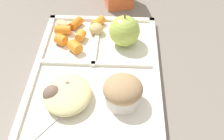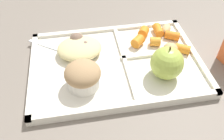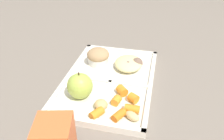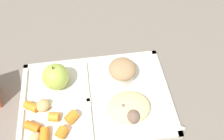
% 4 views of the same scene
% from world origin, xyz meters
% --- Properties ---
extents(ground, '(6.00, 6.00, 0.00)m').
position_xyz_m(ground, '(0.00, 0.00, 0.00)').
color(ground, slate).
extents(lunch_tray, '(0.40, 0.27, 0.02)m').
position_xyz_m(lunch_tray, '(-0.00, -0.00, 0.01)').
color(lunch_tray, silver).
rests_on(lunch_tray, ground).
extents(green_apple, '(0.07, 0.07, 0.08)m').
position_xyz_m(green_apple, '(-0.10, 0.06, 0.05)').
color(green_apple, '#A8C14C').
rests_on(green_apple, lunch_tray).
extents(bran_muffin, '(0.08, 0.08, 0.06)m').
position_xyz_m(bran_muffin, '(0.08, 0.06, 0.04)').
color(bran_muffin, silver).
rests_on(bran_muffin, lunch_tray).
extents(carrot_slice_large, '(0.02, 0.04, 0.02)m').
position_xyz_m(carrot_slice_large, '(-0.13, -0.09, 0.02)').
color(carrot_slice_large, orange).
rests_on(carrot_slice_large, lunch_tray).
extents(carrot_slice_edge, '(0.03, 0.03, 0.02)m').
position_xyz_m(carrot_slice_edge, '(-0.11, -0.05, 0.02)').
color(carrot_slice_edge, orange).
rests_on(carrot_slice_edge, lunch_tray).
extents(carrot_slice_diagonal, '(0.04, 0.04, 0.03)m').
position_xyz_m(carrot_slice_diagonal, '(-0.07, -0.05, 0.03)').
color(carrot_slice_diagonal, orange).
rests_on(carrot_slice_diagonal, lunch_tray).
extents(carrot_slice_tilted, '(0.03, 0.03, 0.03)m').
position_xyz_m(carrot_slice_tilted, '(-0.09, -0.09, 0.03)').
color(carrot_slice_tilted, orange).
rests_on(carrot_slice_tilted, lunch_tray).
extents(carrot_slice_center, '(0.04, 0.04, 0.02)m').
position_xyz_m(carrot_slice_center, '(-0.16, -0.06, 0.02)').
color(carrot_slice_center, orange).
rests_on(carrot_slice_center, lunch_tray).
extents(carrot_slice_small, '(0.04, 0.04, 0.02)m').
position_xyz_m(carrot_slice_small, '(-0.17, -0.01, 0.02)').
color(carrot_slice_small, orange).
rests_on(carrot_slice_small, lunch_tray).
extents(potato_chunk_golden, '(0.05, 0.05, 0.03)m').
position_xyz_m(potato_chunk_golden, '(-0.14, -0.01, 0.03)').
color(potato_chunk_golden, tan).
rests_on(potato_chunk_golden, lunch_tray).
extents(potato_chunk_small, '(0.04, 0.05, 0.02)m').
position_xyz_m(potato_chunk_small, '(-0.16, -0.10, 0.02)').
color(potato_chunk_small, tan).
rests_on(potato_chunk_small, lunch_tray).
extents(egg_noodle_pile, '(0.11, 0.09, 0.03)m').
position_xyz_m(egg_noodle_pile, '(0.08, -0.05, 0.03)').
color(egg_noodle_pile, beige).
rests_on(egg_noodle_pile, lunch_tray).
extents(meatball_back, '(0.03, 0.03, 0.03)m').
position_xyz_m(meatball_back, '(0.07, -0.05, 0.03)').
color(meatball_back, '#755B4C').
rests_on(meatball_back, lunch_tray).
extents(meatball_side, '(0.03, 0.03, 0.03)m').
position_xyz_m(meatball_side, '(0.06, -0.06, 0.03)').
color(meatball_side, '#755B4C').
rests_on(meatball_side, lunch_tray).
extents(meatball_front, '(0.04, 0.04, 0.04)m').
position_xyz_m(meatball_front, '(0.09, -0.08, 0.03)').
color(meatball_front, '#755B4C').
rests_on(meatball_front, lunch_tray).
extents(plastic_fork, '(0.14, 0.10, 0.00)m').
position_xyz_m(plastic_fork, '(0.13, -0.06, 0.01)').
color(plastic_fork, silver).
rests_on(plastic_fork, lunch_tray).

